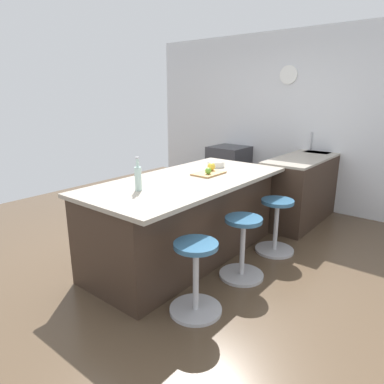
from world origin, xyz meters
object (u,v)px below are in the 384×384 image
stool_near_camera (196,280)px  fruit_bowl (216,164)px  water_bottle (138,178)px  cutting_board (209,173)px  oven_range (229,172)px  stool_by_window (276,227)px  stool_middle (242,249)px  kitchen_island (185,218)px  apple_yellow (211,167)px  apple_green (208,171)px

stool_near_camera → fruit_bowl: (-1.43, -0.81, 0.64)m
water_bottle → fruit_bowl: size_ratio=1.51×
cutting_board → fruit_bowl: 0.43m
oven_range → cutting_board: bearing=26.8°
stool_by_window → stool_middle: 0.74m
kitchen_island → apple_yellow: apple_yellow is taller
apple_yellow → oven_range: bearing=-152.8°
stool_by_window → kitchen_island: bearing=-44.7°
kitchen_island → stool_middle: 0.75m
stool_by_window → water_bottle: size_ratio=1.99×
oven_range → water_bottle: (2.92, 0.89, 0.58)m
oven_range → apple_green: apple_green is taller
kitchen_island → fruit_bowl: size_ratio=11.25×
apple_green → apple_yellow: bearing=-154.6°
stool_near_camera → fruit_bowl: bearing=-150.3°
stool_near_camera → cutting_board: bearing=-148.4°
stool_middle → oven_range: bearing=-144.3°
apple_green → kitchen_island: bearing=-27.8°
stool_middle → apple_yellow: size_ratio=6.96×
stool_near_camera → water_bottle: bearing=-97.5°
stool_by_window → cutting_board: size_ratio=1.73×
cutting_board → apple_yellow: (-0.11, -0.04, 0.05)m
kitchen_island → apple_yellow: bearing=173.2°
stool_middle → water_bottle: 1.22m
stool_near_camera → apple_green: (-0.98, -0.60, 0.66)m
apple_green → water_bottle: size_ratio=0.23×
stool_near_camera → water_bottle: water_bottle is taller
apple_green → fruit_bowl: bearing=-154.6°
fruit_bowl → stool_by_window: bearing=93.1°
stool_middle → cutting_board: cutting_board is taller
oven_range → stool_by_window: (1.54, 1.64, -0.15)m
oven_range → stool_near_camera: (3.01, 1.64, -0.15)m
stool_middle → apple_green: size_ratio=8.67×
stool_near_camera → cutting_board: cutting_board is taller
oven_range → cutting_board: cutting_board is taller
kitchen_island → water_bottle: size_ratio=7.44×
stool_by_window → stool_near_camera: size_ratio=1.00×
cutting_board → apple_yellow: apple_yellow is taller
cutting_board → apple_green: apple_green is taller
oven_range → apple_green: 2.34m
cutting_board → apple_green: size_ratio=5.02×
stool_middle → apple_green: bearing=-112.0°
kitchen_island → cutting_board: cutting_board is taller
stool_by_window → apple_green: (0.49, -0.60, 0.66)m
apple_yellow → water_bottle: water_bottle is taller
stool_middle → apple_green: apple_green is taller
apple_green → stool_near_camera: bearing=31.5°
oven_range → fruit_bowl: fruit_bowl is taller
kitchen_island → cutting_board: size_ratio=6.46×
kitchen_island → fruit_bowl: 0.85m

